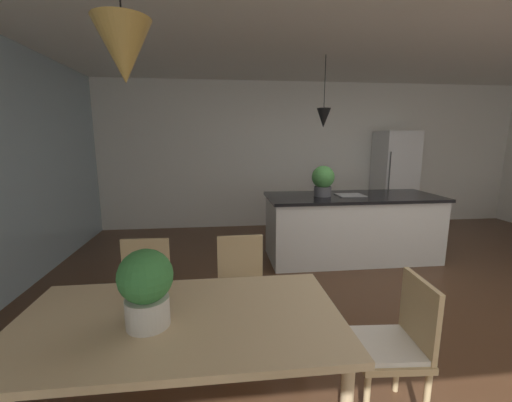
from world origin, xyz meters
TOP-DOWN VIEW (x-y plane):
  - ground_plane at (0.00, 0.00)m, footprint 10.00×8.40m
  - ceiling_slab at (0.00, 0.00)m, footprint 10.00×8.40m
  - wall_back_kitchen at (0.00, 3.26)m, footprint 10.00×0.12m
  - dining_table at (-2.09, -1.27)m, footprint 1.73×0.93m
  - chair_far_right at (-1.70, -0.43)m, footprint 0.41×0.41m
  - chair_kitchen_end at (-0.85, -1.28)m, footprint 0.43×0.43m
  - chair_far_left at (-2.48, -0.43)m, footprint 0.41×0.41m
  - kitchen_island at (-0.04, 1.31)m, footprint 2.35×0.93m
  - refrigerator at (1.42, 2.86)m, footprint 0.65×0.67m
  - pendant_over_table at (-2.27, -1.31)m, footprint 0.26×0.26m
  - pendant_over_island_main at (-0.50, 1.31)m, footprint 0.18×0.18m
  - potted_plant_on_island at (-0.47, 1.31)m, footprint 0.30×0.30m
  - potted_plant_on_table at (-2.24, -1.34)m, footprint 0.27×0.27m
  - vase_on_dining_table at (-2.24, -1.28)m, footprint 0.10×0.10m

SIDE VIEW (x-z plane):
  - ground_plane at x=0.00m, z-range -0.04..0.00m
  - kitchen_island at x=-0.04m, z-range 0.01..0.92m
  - chair_far_right at x=-1.70m, z-range 0.04..0.91m
  - chair_kitchen_end at x=-0.85m, z-range 0.04..0.91m
  - chair_far_left at x=-2.48m, z-range 0.04..0.91m
  - dining_table at x=-2.09m, z-range 0.29..1.02m
  - vase_on_dining_table at x=-2.24m, z-range 0.73..0.91m
  - refrigerator at x=1.42m, z-range 0.00..1.81m
  - potted_plant_on_table at x=-2.24m, z-range 0.74..1.14m
  - potted_plant_on_island at x=-0.47m, z-range 0.92..1.33m
  - wall_back_kitchen at x=0.00m, z-range 0.00..2.70m
  - pendant_over_island_main at x=-0.50m, z-range 1.48..2.38m
  - pendant_over_table at x=-2.27m, z-range 1.64..2.44m
  - ceiling_slab at x=0.00m, z-range 2.70..2.82m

